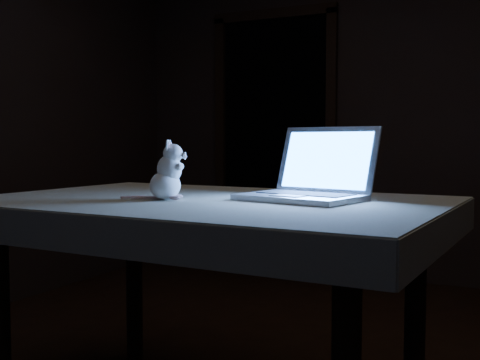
% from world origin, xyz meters
% --- Properties ---
extents(back_wall, '(4.50, 0.04, 2.60)m').
position_xyz_m(back_wall, '(0.00, 2.50, 1.30)').
color(back_wall, black).
rests_on(back_wall, ground).
extents(doorway, '(1.06, 0.36, 2.13)m').
position_xyz_m(doorway, '(-1.10, 2.50, 1.06)').
color(doorway, black).
rests_on(doorway, back_wall).
extents(table, '(1.62, 1.09, 0.84)m').
position_xyz_m(table, '(-0.26, -0.16, 0.42)').
color(table, black).
rests_on(table, floor).
extents(tablecloth, '(1.75, 1.22, 0.12)m').
position_xyz_m(tablecloth, '(-0.24, -0.16, 0.79)').
color(tablecloth, beige).
rests_on(tablecloth, table).
extents(laptop, '(0.48, 0.44, 0.28)m').
position_xyz_m(laptop, '(0.06, -0.07, 0.99)').
color(laptop, '#BBBAC0').
rests_on(laptop, tablecloth).
extents(plush_mouse, '(0.18, 0.18, 0.21)m').
position_xyz_m(plush_mouse, '(-0.38, -0.26, 0.95)').
color(plush_mouse, white).
rests_on(plush_mouse, tablecloth).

